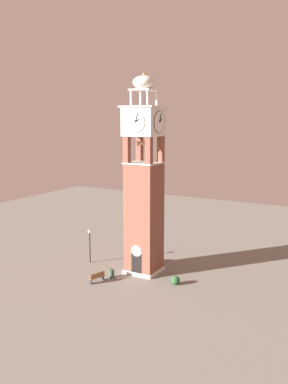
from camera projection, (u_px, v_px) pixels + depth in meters
ground at (144, 271)px, 42.52m from camera, size 80.00×80.00×0.00m
clock_tower at (144, 191)px, 41.11m from camera, size 3.55×3.55×19.33m
park_bench at (97, 277)px, 39.65m from camera, size 0.89×1.66×0.95m
lamp_post at (90, 240)px, 44.82m from camera, size 0.36×0.36×3.55m
trash_bin at (112, 273)px, 40.84m from camera, size 0.52×0.52×0.80m
shrub_near_entry at (150, 259)px, 44.95m from camera, size 1.00×1.00×0.94m
shrub_left_of_tower at (176, 280)px, 39.10m from camera, size 0.84×0.84×0.80m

